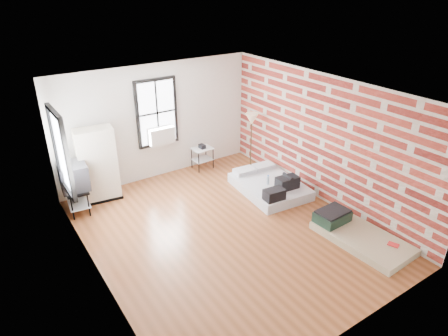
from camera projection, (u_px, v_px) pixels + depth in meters
ground at (227, 231)px, 7.95m from camera, size 6.00×6.00×0.00m
room_shell at (226, 142)px, 7.57m from camera, size 5.02×6.02×2.80m
mattress_main at (270, 185)px, 9.32m from camera, size 1.45×1.86×0.56m
mattress_bare at (355, 233)px, 7.68m from camera, size 1.03×1.85×0.39m
wardrobe at (98, 165)px, 8.75m from camera, size 0.90×0.59×1.68m
side_table at (202, 152)px, 10.32m from camera, size 0.52×0.42×0.67m
floor_lamp at (252, 122)px, 9.99m from camera, size 0.32×0.32×1.49m
tv_stand at (74, 178)px, 8.29m from camera, size 0.61×0.83×1.11m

